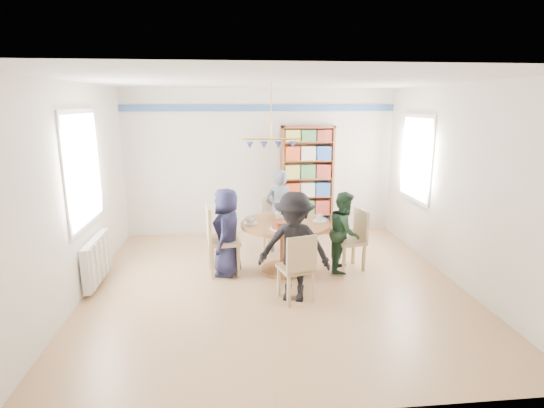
{
  "coord_description": "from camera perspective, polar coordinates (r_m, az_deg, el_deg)",
  "views": [
    {
      "loc": [
        -0.59,
        -5.37,
        2.43
      ],
      "look_at": [
        0.0,
        0.4,
        1.05
      ],
      "focal_mm": 28.0,
      "sensor_mm": 36.0,
      "label": 1
    }
  ],
  "objects": [
    {
      "name": "person_near",
      "position": [
        5.28,
        3.0,
        -5.8
      ],
      "size": [
        1.01,
        0.76,
        1.4
      ],
      "primitive_type": "imported",
      "rotation": [
        0.0,
        0.0,
        -0.3
      ],
      "color": "black",
      "rests_on": "ground"
    },
    {
      "name": "person_left",
      "position": [
        6.11,
        -6.1,
        -3.77
      ],
      "size": [
        0.51,
        0.69,
        1.27
      ],
      "primitive_type": "imported",
      "rotation": [
        0.0,
        0.0,
        -1.75
      ],
      "color": "#1B1C3B",
      "rests_on": "ground"
    },
    {
      "name": "bookshelf",
      "position": [
        7.97,
        4.72,
        3.01
      ],
      "size": [
        0.97,
        0.29,
        2.03
      ],
      "color": "brown",
      "rests_on": "ground"
    },
    {
      "name": "person_far",
      "position": [
        7.05,
        0.86,
        -0.87
      ],
      "size": [
        0.58,
        0.46,
        1.39
      ],
      "primitive_type": "imported",
      "rotation": [
        0.0,
        0.0,
        3.43
      ],
      "color": "gray",
      "rests_on": "ground"
    },
    {
      "name": "chair_left",
      "position": [
        6.16,
        -7.34,
        -4.37
      ],
      "size": [
        0.5,
        0.5,
        1.02
      ],
      "color": "tan",
      "rests_on": "ground"
    },
    {
      "name": "person_right",
      "position": [
        6.33,
        9.72,
        -3.67
      ],
      "size": [
        0.62,
        0.69,
        1.19
      ],
      "primitive_type": "imported",
      "rotation": [
        0.0,
        0.0,
        1.23
      ],
      "color": "#18301D",
      "rests_on": "ground"
    },
    {
      "name": "chair_right",
      "position": [
        6.44,
        10.99,
        -4.3
      ],
      "size": [
        0.47,
        0.47,
        0.91
      ],
      "color": "tan",
      "rests_on": "ground"
    },
    {
      "name": "dining_table",
      "position": [
        6.21,
        1.81,
        -4.18
      ],
      "size": [
        1.3,
        1.3,
        0.75
      ],
      "color": "brown",
      "rests_on": "ground"
    },
    {
      "name": "chair_near",
      "position": [
        5.29,
        3.52,
        -8.2
      ],
      "size": [
        0.48,
        0.48,
        0.89
      ],
      "color": "tan",
      "rests_on": "ground"
    },
    {
      "name": "chair_far",
      "position": [
        7.15,
        0.33,
        -2.42
      ],
      "size": [
        0.44,
        0.44,
        0.87
      ],
      "color": "tan",
      "rests_on": "ground"
    },
    {
      "name": "radiator",
      "position": [
        6.31,
        -22.47,
        -6.93
      ],
      "size": [
        0.12,
        1.0,
        0.6
      ],
      "color": "silver",
      "rests_on": "ground"
    },
    {
      "name": "tableware",
      "position": [
        6.16,
        1.55,
        -1.78
      ],
      "size": [
        1.22,
        1.22,
        0.32
      ],
      "color": "white",
      "rests_on": "dining_table"
    },
    {
      "name": "room_shell",
      "position": [
        6.29,
        -2.81,
        6.24
      ],
      "size": [
        5.0,
        5.0,
        5.0
      ],
      "color": "white",
      "rests_on": "ground"
    },
    {
      "name": "ground",
      "position": [
        5.92,
        0.4,
        -10.83
      ],
      "size": [
        5.0,
        5.0,
        0.0
      ],
      "primitive_type": "plane",
      "color": "#A67E57"
    }
  ]
}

